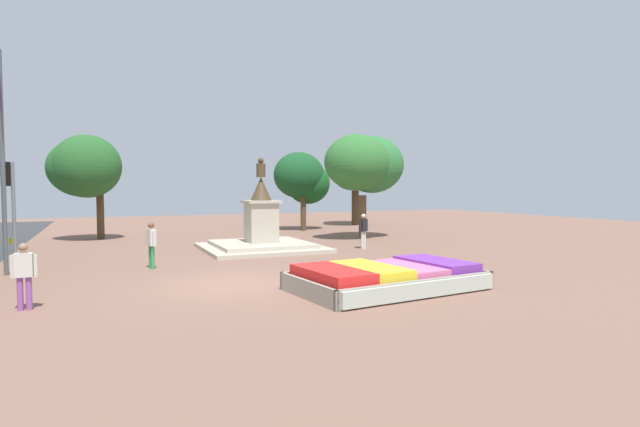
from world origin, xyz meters
TOP-DOWN VIEW (x-y plane):
  - ground_plane at (0.00, 0.00)m, footprint 74.58×74.58m
  - flower_planter at (3.79, -2.50)m, footprint 5.51×3.57m
  - statue_monument at (3.23, 7.49)m, footprint 5.19×5.19m
  - traffic_light_mid_block at (-6.23, 5.10)m, footprint 0.42×0.31m
  - banner_pole at (-6.31, 4.44)m, footprint 0.14×0.71m
  - pedestrian_with_handbag at (-5.13, -1.10)m, footprint 0.57×0.24m
  - pedestrian_near_planter at (7.67, 5.92)m, footprint 0.52×0.37m
  - pedestrian_crossing_plaza at (-1.87, 3.89)m, footprint 0.32×0.55m
  - park_tree_far_left at (8.93, 16.56)m, footprint 3.88×3.03m
  - park_tree_behind_statue at (14.13, 19.14)m, footprint 4.10×4.35m
  - park_tree_far_right at (-4.14, 15.03)m, footprint 3.74×3.59m
  - park_tree_street_side at (9.92, 9.85)m, footprint 4.95×3.89m

SIDE VIEW (x-z plane):
  - ground_plane at x=0.00m, z-range 0.00..0.00m
  - flower_planter at x=3.79m, z-range -0.04..0.69m
  - statue_monument at x=3.23m, z-range -1.37..2.82m
  - pedestrian_with_handbag at x=-5.13m, z-range 0.11..1.68m
  - pedestrian_near_planter at x=7.67m, z-range 0.12..1.74m
  - pedestrian_crossing_plaza at x=-1.87m, z-range 0.12..1.75m
  - traffic_light_mid_block at x=-6.23m, z-range 0.69..4.38m
  - park_tree_far_left at x=8.93m, z-range 0.83..5.99m
  - banner_pole at x=-6.31m, z-range 0.20..7.41m
  - park_tree_far_right at x=-4.14m, z-range 1.09..6.71m
  - park_tree_behind_statue at x=14.13m, z-range 1.08..7.11m
  - park_tree_street_side at x=9.92m, z-range 1.28..6.99m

